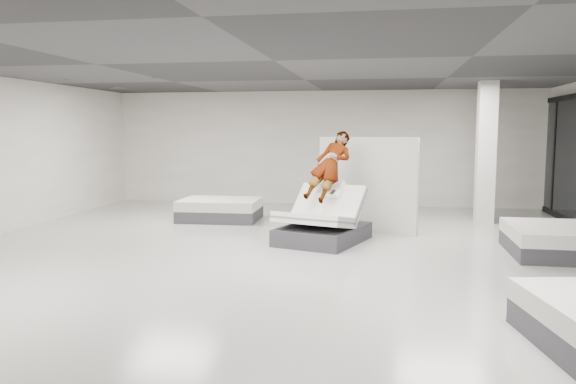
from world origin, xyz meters
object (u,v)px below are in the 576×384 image
object	(u,v)px
hero_bed	(322,224)
divider_panel	(367,185)
person	(330,180)
flat_bed_left_far	(220,210)
column	(486,153)
remote	(333,192)
flat_bed_right_far	(551,240)

from	to	relation	value
hero_bed	divider_panel	size ratio (longest dim) A/B	0.97
person	flat_bed_left_far	distance (m)	3.47
column	divider_panel	bearing A→B (deg)	-148.39
hero_bed	remote	bearing A→B (deg)	-24.20
hero_bed	flat_bed_right_far	size ratio (longest dim) A/B	1.16
hero_bed	flat_bed_left_far	distance (m)	3.45
hero_bed	flat_bed_right_far	bearing A→B (deg)	-5.52
person	flat_bed_left_far	size ratio (longest dim) A/B	0.87
flat_bed_left_far	flat_bed_right_far	bearing A→B (deg)	-21.32
person	hero_bed	bearing A→B (deg)	-90.00
remote	column	bearing A→B (deg)	61.69
person	divider_panel	distance (m)	1.20
divider_panel	flat_bed_right_far	bearing A→B (deg)	-7.33
flat_bed_right_far	column	world-z (taller)	column
remote	flat_bed_left_far	world-z (taller)	remote
divider_panel	column	size ratio (longest dim) A/B	0.68
person	divider_panel	world-z (taller)	divider_panel
remote	divider_panel	distance (m)	1.50
remote	column	world-z (taller)	column
hero_bed	remote	xyz separation A→B (m)	(0.20, -0.09, 0.63)
person	flat_bed_left_far	world-z (taller)	person
divider_panel	flat_bed_left_far	size ratio (longest dim) A/B	1.17
divider_panel	column	xyz separation A→B (m)	(2.61, 1.61, 0.62)
person	remote	xyz separation A→B (m)	(0.10, -0.40, -0.19)
hero_bed	person	world-z (taller)	person
divider_panel	flat_bed_right_far	distance (m)	3.66
column	hero_bed	bearing A→B (deg)	-139.46
column	flat_bed_right_far	bearing A→B (deg)	-80.34
remote	divider_panel	xyz separation A→B (m)	(0.58, 1.38, 0.01)
remote	flat_bed_left_far	size ratio (longest dim) A/B	0.08
flat_bed_right_far	column	xyz separation A→B (m)	(-0.56, 3.28, 1.35)
hero_bed	person	bearing A→B (deg)	71.48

